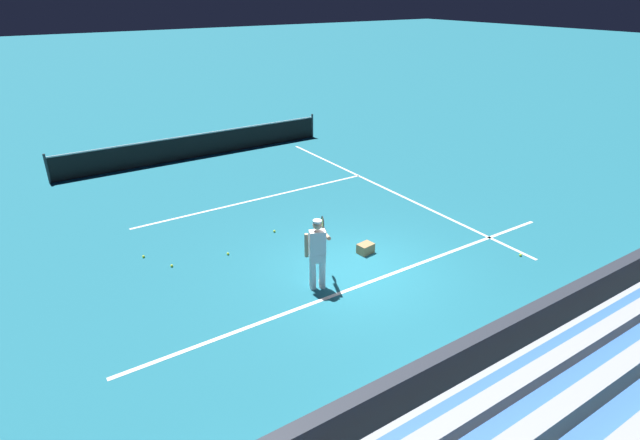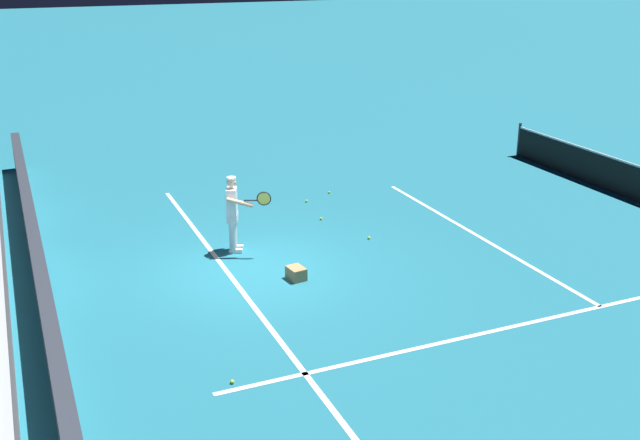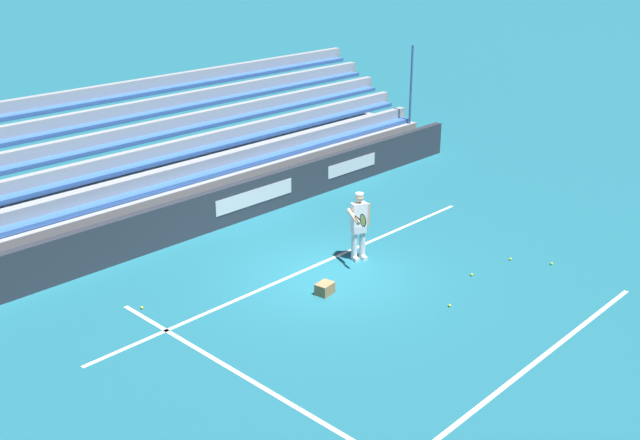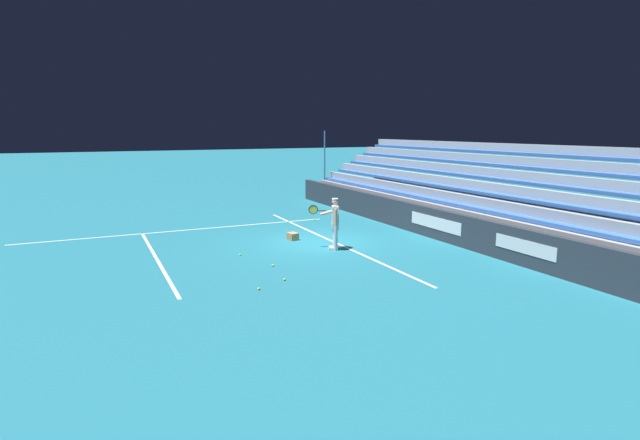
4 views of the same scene
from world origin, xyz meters
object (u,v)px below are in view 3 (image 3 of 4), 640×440
tennis_player (359,225)px  tennis_ball_midcourt (142,308)px  tennis_ball_on_baseline (450,305)px  ball_box_cardboard (325,288)px  tennis_ball_near_player (510,259)px  tennis_ball_by_box (472,275)px  tennis_ball_toward_net (552,264)px

tennis_player → tennis_ball_midcourt: size_ratio=25.98×
tennis_ball_on_baseline → tennis_player: bearing=-99.8°
ball_box_cardboard → tennis_ball_midcourt: (3.23, -2.33, -0.10)m
tennis_ball_near_player → tennis_ball_by_box: (1.42, -0.19, 0.00)m
tennis_player → ball_box_cardboard: (1.94, 0.70, -0.76)m
tennis_ball_by_box → tennis_ball_near_player: bearing=172.4°
tennis_player → tennis_ball_by_box: bearing=113.4°
ball_box_cardboard → tennis_ball_on_baseline: ball_box_cardboard is taller
tennis_ball_by_box → ball_box_cardboard: bearing=-31.4°
ball_box_cardboard → tennis_ball_by_box: size_ratio=6.06×
ball_box_cardboard → tennis_ball_on_baseline: (-1.41, 2.37, -0.10)m
ball_box_cardboard → tennis_ball_midcourt: bearing=-35.8°
tennis_ball_toward_net → tennis_player: bearing=-50.4°
ball_box_cardboard → tennis_ball_midcourt: 3.99m
tennis_player → ball_box_cardboard: tennis_player is taller
tennis_ball_by_box → tennis_ball_midcourt: bearing=-33.7°
tennis_ball_near_player → tennis_ball_on_baseline: same height
tennis_player → tennis_ball_on_baseline: bearing=80.2°
tennis_ball_toward_net → tennis_ball_midcourt: (8.16, -5.24, 0.00)m
tennis_ball_by_box → tennis_player: bearing=-66.6°
tennis_ball_midcourt → tennis_ball_by_box: same height
tennis_player → tennis_ball_on_baseline: 3.23m
tennis_player → ball_box_cardboard: size_ratio=4.29×
tennis_ball_near_player → tennis_ball_by_box: size_ratio=1.00×
tennis_ball_by_box → tennis_ball_toward_net: bearing=150.8°
tennis_ball_on_baseline → tennis_ball_toward_net: bearing=171.3°
tennis_ball_near_player → tennis_ball_toward_net: size_ratio=1.00×
tennis_ball_toward_net → tennis_ball_near_player: bearing=-61.9°
tennis_ball_near_player → tennis_ball_toward_net: bearing=118.1°
tennis_ball_toward_net → tennis_ball_by_box: 2.15m
ball_box_cardboard → tennis_ball_near_player: 4.92m
tennis_ball_on_baseline → tennis_ball_by_box: 1.72m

